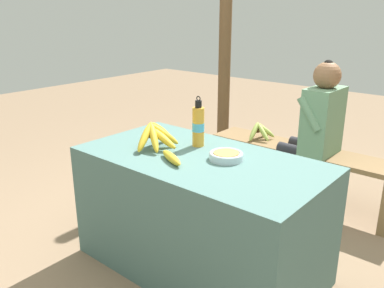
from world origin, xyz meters
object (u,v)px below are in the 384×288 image
(water_bottle, at_px, (198,126))
(seated_vendor, at_px, (316,125))
(banana_bunch_ripe, at_px, (156,135))
(banana_bunch_green, at_px, (261,130))
(wooden_bench, at_px, (303,158))
(support_post_near, at_px, (225,40))
(loose_banana_front, at_px, (171,158))
(serving_bowl, at_px, (226,155))

(water_bottle, distance_m, seated_vendor, 1.08)
(banana_bunch_ripe, xyz_separation_m, banana_bunch_green, (-0.03, 1.24, -0.26))
(wooden_bench, bearing_deg, support_post_near, 163.77)
(banana_bunch_ripe, distance_m, banana_bunch_green, 1.27)
(banana_bunch_ripe, bearing_deg, loose_banana_front, -26.68)
(seated_vendor, bearing_deg, serving_bowl, 90.18)
(wooden_bench, height_order, seated_vendor, seated_vendor)
(serving_bowl, height_order, water_bottle, water_bottle)
(loose_banana_front, xyz_separation_m, banana_bunch_green, (-0.25, 1.35, -0.21))
(wooden_bench, distance_m, banana_bunch_green, 0.42)
(serving_bowl, xyz_separation_m, water_bottle, (-0.26, 0.09, 0.10))
(banana_bunch_green, bearing_deg, banana_bunch_ripe, -88.50)
(banana_bunch_ripe, height_order, water_bottle, water_bottle)
(serving_bowl, bearing_deg, banana_bunch_ripe, -166.76)
(banana_bunch_ripe, height_order, wooden_bench, banana_bunch_ripe)
(serving_bowl, xyz_separation_m, support_post_near, (-1.05, 1.43, 0.47))
(serving_bowl, bearing_deg, loose_banana_front, -134.35)
(serving_bowl, relative_size, banana_bunch_green, 0.58)
(serving_bowl, relative_size, water_bottle, 0.61)
(serving_bowl, distance_m, water_bottle, 0.29)
(loose_banana_front, height_order, support_post_near, support_post_near)
(banana_bunch_ripe, xyz_separation_m, wooden_bench, (0.36, 1.25, -0.41))
(serving_bowl, bearing_deg, seated_vendor, 88.98)
(water_bottle, bearing_deg, serving_bowl, -17.90)
(water_bottle, height_order, seated_vendor, seated_vendor)
(seated_vendor, xyz_separation_m, banana_bunch_green, (-0.48, 0.03, -0.14))
(serving_bowl, bearing_deg, support_post_near, 126.30)
(serving_bowl, relative_size, support_post_near, 0.08)
(water_bottle, relative_size, seated_vendor, 0.26)
(water_bottle, bearing_deg, banana_bunch_ripe, -131.07)
(serving_bowl, xyz_separation_m, loose_banana_front, (-0.21, -0.21, -0.00))
(banana_bunch_ripe, xyz_separation_m, seated_vendor, (0.45, 1.22, -0.12))
(serving_bowl, relative_size, wooden_bench, 0.12)
(banana_bunch_green, distance_m, support_post_near, 0.95)
(banana_bunch_ripe, height_order, loose_banana_front, banana_bunch_ripe)
(banana_bunch_ripe, relative_size, banana_bunch_green, 1.09)
(support_post_near, bearing_deg, banana_bunch_ripe, -67.78)
(banana_bunch_green, height_order, support_post_near, support_post_near)
(serving_bowl, relative_size, seated_vendor, 0.16)
(water_bottle, distance_m, support_post_near, 1.61)
(serving_bowl, xyz_separation_m, banana_bunch_green, (-0.46, 1.14, -0.21))
(loose_banana_front, bearing_deg, wooden_bench, 84.22)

